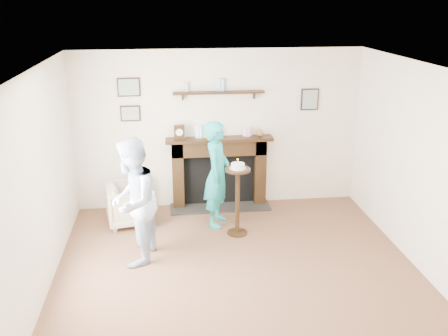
{
  "coord_description": "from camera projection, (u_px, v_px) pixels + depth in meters",
  "views": [
    {
      "loc": [
        -0.82,
        -5.07,
        3.24
      ],
      "look_at": [
        -0.1,
        0.9,
        1.16
      ],
      "focal_mm": 40.0,
      "sensor_mm": 36.0,
      "label": 1
    }
  ],
  "objects": [
    {
      "name": "ground",
      "position": [
        242.0,
        285.0,
        5.91
      ],
      "size": [
        5.0,
        5.0,
        0.0
      ],
      "primitive_type": "plane",
      "color": "brown",
      "rests_on": "ground"
    },
    {
      "name": "room_shell",
      "position": [
        234.0,
        137.0,
        6.03
      ],
      "size": [
        4.54,
        5.02,
        2.52
      ],
      "color": "beige",
      "rests_on": "ground"
    },
    {
      "name": "armchair",
      "position": [
        132.0,
        222.0,
        7.54
      ],
      "size": [
        0.78,
        0.76,
        0.62
      ],
      "primitive_type": "imported",
      "rotation": [
        0.0,
        0.0,
        1.74
      ],
      "color": "tan",
      "rests_on": "ground"
    },
    {
      "name": "man",
      "position": [
        136.0,
        260.0,
        6.46
      ],
      "size": [
        0.77,
        0.91,
        1.63
      ],
      "primitive_type": "imported",
      "rotation": [
        0.0,
        0.0,
        -1.79
      ],
      "color": "silver",
      "rests_on": "ground"
    },
    {
      "name": "woman",
      "position": [
        217.0,
        223.0,
        7.5
      ],
      "size": [
        0.54,
        0.66,
        1.58
      ],
      "primitive_type": "imported",
      "rotation": [
        0.0,
        0.0,
        1.26
      ],
      "color": "teal",
      "rests_on": "ground"
    },
    {
      "name": "pedestal_table",
      "position": [
        238.0,
        188.0,
        6.96
      ],
      "size": [
        0.35,
        0.35,
        1.13
      ],
      "color": "black",
      "rests_on": "ground"
    }
  ]
}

